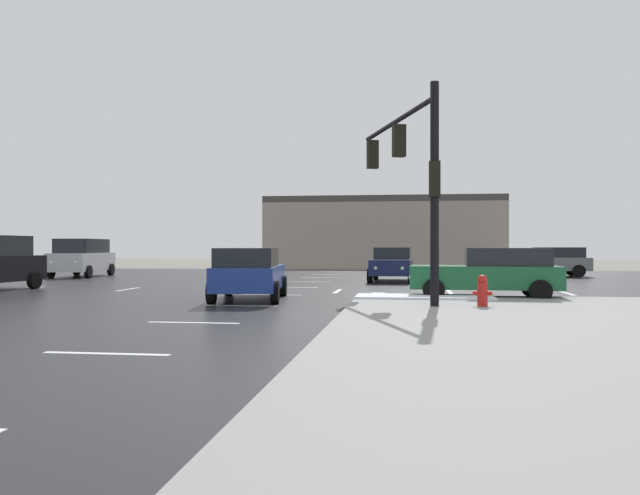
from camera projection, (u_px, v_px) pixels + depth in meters
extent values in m
plane|color=slate|center=(283.00, 291.00, 23.62)|extent=(120.00, 120.00, 0.00)
cube|color=#232326|center=(283.00, 291.00, 23.62)|extent=(44.00, 44.00, 0.02)
cube|color=white|center=(424.00, 297.00, 18.99)|extent=(4.00, 1.60, 0.06)
cube|color=silver|center=(106.00, 354.00, 9.75)|extent=(2.00, 0.15, 0.01)
cube|color=silver|center=(193.00, 323.00, 13.72)|extent=(2.00, 0.15, 0.01)
cube|color=silver|center=(241.00, 306.00, 17.68)|extent=(2.00, 0.15, 0.01)
cube|color=silver|center=(272.00, 295.00, 21.64)|extent=(2.00, 0.15, 0.01)
cube|color=silver|center=(293.00, 287.00, 25.61)|extent=(2.00, 0.15, 0.01)
cube|color=silver|center=(308.00, 282.00, 29.57)|extent=(2.00, 0.15, 0.01)
cube|color=silver|center=(320.00, 278.00, 33.53)|extent=(2.00, 0.15, 0.01)
cube|color=silver|center=(329.00, 274.00, 37.50)|extent=(2.00, 0.15, 0.01)
cube|color=silver|center=(337.00, 272.00, 41.46)|extent=(2.00, 0.15, 0.01)
cube|color=silver|center=(30.00, 288.00, 24.97)|extent=(0.15, 2.00, 0.01)
cube|color=silver|center=(128.00, 289.00, 24.43)|extent=(0.15, 2.00, 0.01)
cube|color=silver|center=(230.00, 290.00, 23.89)|extent=(0.15, 2.00, 0.01)
cube|color=silver|center=(338.00, 291.00, 23.35)|extent=(0.15, 2.00, 0.01)
cube|color=silver|center=(450.00, 292.00, 22.82)|extent=(0.15, 2.00, 0.01)
cube|color=silver|center=(568.00, 293.00, 22.28)|extent=(0.15, 2.00, 0.01)
cube|color=silver|center=(373.00, 301.00, 19.19)|extent=(0.45, 7.00, 0.01)
cylinder|color=black|center=(435.00, 194.00, 16.25)|extent=(0.22, 0.22, 5.66)
cylinder|color=black|center=(396.00, 122.00, 19.40)|extent=(2.19, 6.14, 0.14)
cube|color=black|center=(399.00, 141.00, 19.09)|extent=(0.43, 0.38, 0.95)
sphere|color=yellow|center=(397.00, 132.00, 19.24)|extent=(0.20, 0.20, 0.20)
cube|color=black|center=(373.00, 155.00, 21.93)|extent=(0.43, 0.38, 0.95)
sphere|color=yellow|center=(371.00, 147.00, 22.08)|extent=(0.20, 0.20, 0.20)
cube|color=black|center=(435.00, 179.00, 16.25)|extent=(0.28, 0.36, 0.90)
cylinder|color=red|center=(482.00, 294.00, 16.22)|extent=(0.26, 0.26, 0.60)
sphere|color=red|center=(482.00, 280.00, 16.22)|extent=(0.25, 0.25, 0.25)
cylinder|color=red|center=(475.00, 293.00, 16.25)|extent=(0.12, 0.11, 0.11)
cylinder|color=red|center=(490.00, 293.00, 16.20)|extent=(0.12, 0.11, 0.11)
cube|color=gray|center=(384.00, 236.00, 52.58)|extent=(18.55, 8.00, 5.05)
cube|color=#3F3D3A|center=(384.00, 202.00, 52.57)|extent=(18.55, 8.00, 0.50)
cube|color=navy|center=(250.00, 277.00, 19.73)|extent=(2.31, 4.68, 0.70)
cube|color=black|center=(247.00, 257.00, 19.05)|extent=(1.93, 2.65, 0.55)
cylinder|color=black|center=(229.00, 286.00, 21.27)|extent=(0.30, 0.68, 0.66)
cylinder|color=black|center=(283.00, 286.00, 21.24)|extent=(0.30, 0.68, 0.66)
cylinder|color=black|center=(211.00, 292.00, 18.22)|extent=(0.30, 0.68, 0.66)
cylinder|color=black|center=(275.00, 292.00, 18.18)|extent=(0.30, 0.68, 0.66)
sphere|color=white|center=(241.00, 274.00, 21.94)|extent=(0.18, 0.18, 0.18)
sphere|color=white|center=(275.00, 274.00, 21.92)|extent=(0.18, 0.18, 0.18)
cube|color=#195933|center=(484.00, 277.00, 19.91)|extent=(4.58, 2.00, 0.70)
cube|color=black|center=(507.00, 257.00, 19.79)|extent=(2.55, 1.77, 0.55)
cylinder|color=black|center=(434.00, 290.00, 19.30)|extent=(0.67, 0.25, 0.66)
cylinder|color=black|center=(434.00, 286.00, 21.07)|extent=(0.67, 0.25, 0.66)
cylinder|color=black|center=(541.00, 291.00, 18.75)|extent=(0.67, 0.25, 0.66)
cylinder|color=black|center=(532.00, 287.00, 20.52)|extent=(0.67, 0.25, 0.66)
sphere|color=white|center=(412.00, 277.00, 19.74)|extent=(0.18, 0.18, 0.18)
sphere|color=white|center=(413.00, 276.00, 20.87)|extent=(0.18, 0.18, 0.18)
cube|color=#141E47|center=(392.00, 267.00, 30.14)|extent=(1.97, 4.56, 0.70)
cube|color=black|center=(393.00, 253.00, 30.81)|extent=(1.75, 2.54, 0.55)
cylinder|color=black|center=(410.00, 276.00, 28.48)|extent=(0.24, 0.67, 0.66)
cylinder|color=black|center=(370.00, 275.00, 28.79)|extent=(0.24, 0.67, 0.66)
cylinder|color=black|center=(413.00, 273.00, 31.49)|extent=(0.24, 0.67, 0.66)
cylinder|color=black|center=(376.00, 273.00, 31.80)|extent=(0.24, 0.67, 0.66)
sphere|color=white|center=(402.00, 268.00, 27.87)|extent=(0.18, 0.18, 0.18)
sphere|color=white|center=(376.00, 268.00, 28.07)|extent=(0.18, 0.18, 0.18)
cylinder|color=black|center=(34.00, 280.00, 24.72)|extent=(0.27, 0.68, 0.66)
cube|color=slate|center=(545.00, 264.00, 35.00)|extent=(4.56, 1.95, 0.70)
cube|color=black|center=(559.00, 252.00, 34.89)|extent=(2.53, 1.74, 0.55)
cylinder|color=black|center=(519.00, 271.00, 34.37)|extent=(0.67, 0.24, 0.66)
cylinder|color=black|center=(514.00, 270.00, 36.15)|extent=(0.67, 0.24, 0.66)
cylinder|color=black|center=(579.00, 271.00, 33.86)|extent=(0.67, 0.24, 0.66)
cylinder|color=black|center=(572.00, 270.00, 35.63)|extent=(0.67, 0.24, 0.66)
sphere|color=white|center=(505.00, 264.00, 34.80)|extent=(0.18, 0.18, 0.18)
sphere|color=white|center=(502.00, 263.00, 35.94)|extent=(0.18, 0.18, 0.18)
cube|color=#B7BABF|center=(82.00, 262.00, 34.68)|extent=(2.45, 4.98, 0.95)
cube|color=black|center=(82.00, 246.00, 34.68)|extent=(2.14, 3.53, 0.75)
cylinder|color=black|center=(88.00, 272.00, 33.03)|extent=(0.29, 0.68, 0.66)
cylinder|color=black|center=(51.00, 272.00, 33.08)|extent=(0.29, 0.68, 0.66)
cylinder|color=black|center=(111.00, 269.00, 36.29)|extent=(0.29, 0.68, 0.66)
cylinder|color=black|center=(77.00, 269.00, 36.34)|extent=(0.29, 0.68, 0.66)
sphere|color=white|center=(76.00, 263.00, 32.32)|extent=(0.18, 0.18, 0.18)
sphere|color=white|center=(51.00, 263.00, 32.35)|extent=(0.18, 0.18, 0.18)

